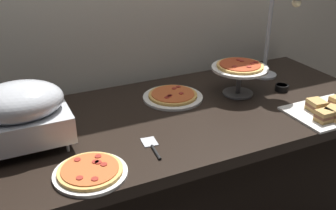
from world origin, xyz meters
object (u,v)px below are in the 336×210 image
object	(u,v)px
chafing_dish	(21,112)
pizza_plate_raised_stand	(240,70)
heat_lamp	(291,5)
sandwich_platter	(329,110)
sauce_cup_near	(282,88)
serving_spatula	(152,147)
pizza_plate_front	(90,172)
pizza_plate_center	(173,96)

from	to	relation	value
chafing_dish	pizza_plate_raised_stand	xyz separation A→B (m)	(1.03, 0.07, -0.02)
chafing_dish	heat_lamp	world-z (taller)	heat_lamp
pizza_plate_raised_stand	sandwich_platter	xyz separation A→B (m)	(0.23, -0.37, -0.11)
sauce_cup_near	serving_spatula	world-z (taller)	sauce_cup_near
pizza_plate_front	sauce_cup_near	bearing A→B (deg)	15.25
pizza_plate_center	sandwich_platter	distance (m)	0.72
pizza_plate_front	pizza_plate_raised_stand	xyz separation A→B (m)	(0.86, 0.36, 0.11)
pizza_plate_center	sauce_cup_near	xyz separation A→B (m)	(0.55, -0.15, 0.01)
pizza_plate_raised_stand	serving_spatula	size ratio (longest dim) A/B	1.61
pizza_plate_front	serving_spatula	size ratio (longest dim) A/B	1.49
heat_lamp	pizza_plate_front	distance (m)	1.26
heat_lamp	sauce_cup_near	distance (m)	0.41
chafing_dish	pizza_plate_center	world-z (taller)	chafing_dish
sauce_cup_near	sandwich_platter	bearing A→B (deg)	-88.21
heat_lamp	sandwich_platter	size ratio (longest dim) A/B	1.51
pizza_plate_front	sauce_cup_near	xyz separation A→B (m)	(1.08, 0.30, 0.00)
sandwich_platter	serving_spatula	distance (m)	0.83
pizza_plate_center	pizza_plate_raised_stand	size ratio (longest dim) A/B	1.06
chafing_dish	serving_spatula	xyz separation A→B (m)	(0.44, -0.22, -0.14)
pizza_plate_center	sauce_cup_near	world-z (taller)	sauce_cup_near
pizza_plate_front	heat_lamp	bearing A→B (deg)	17.75
pizza_plate_front	pizza_plate_raised_stand	bearing A→B (deg)	22.81
pizza_plate_raised_stand	pizza_plate_center	bearing A→B (deg)	164.53
chafing_dish	sandwich_platter	xyz separation A→B (m)	(1.26, -0.30, -0.12)
heat_lamp	pizza_plate_raised_stand	world-z (taller)	heat_lamp
pizza_plate_center	pizza_plate_raised_stand	distance (m)	0.35
heat_lamp	serving_spatula	xyz separation A→B (m)	(-0.87, -0.29, -0.41)
pizza_plate_front	serving_spatula	bearing A→B (deg)	15.50
chafing_dish	sandwich_platter	size ratio (longest dim) A/B	0.97
chafing_dish	heat_lamp	distance (m)	1.34
pizza_plate_raised_stand	serving_spatula	bearing A→B (deg)	-154.16
heat_lamp	pizza_plate_raised_stand	size ratio (longest dim) A/B	1.93
chafing_dish	sauce_cup_near	size ratio (longest dim) A/B	5.13
pizza_plate_front	pizza_plate_center	xyz separation A→B (m)	(0.54, 0.45, -0.00)
pizza_plate_center	sauce_cup_near	bearing A→B (deg)	-15.80
pizza_plate_front	pizza_plate_center	size ratio (longest dim) A/B	0.88
pizza_plate_center	pizza_plate_front	bearing A→B (deg)	-140.01
pizza_plate_center	pizza_plate_raised_stand	xyz separation A→B (m)	(0.32, -0.09, 0.12)
chafing_dish	pizza_plate_front	distance (m)	0.37
heat_lamp	chafing_dish	bearing A→B (deg)	-177.05
chafing_dish	pizza_plate_raised_stand	distance (m)	1.03
sandwich_platter	sauce_cup_near	bearing A→B (deg)	91.79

